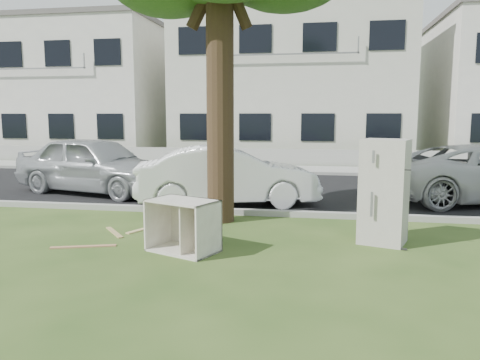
% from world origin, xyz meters
% --- Properties ---
extents(ground, '(120.00, 120.00, 0.00)m').
position_xyz_m(ground, '(0.00, 0.00, 0.00)').
color(ground, '#2C4619').
extents(road, '(120.00, 7.00, 0.01)m').
position_xyz_m(road, '(0.00, 6.00, 0.01)').
color(road, black).
rests_on(road, ground).
extents(kerb_near, '(120.00, 0.18, 0.12)m').
position_xyz_m(kerb_near, '(0.00, 2.45, 0.00)').
color(kerb_near, gray).
rests_on(kerb_near, ground).
extents(kerb_far, '(120.00, 0.18, 0.12)m').
position_xyz_m(kerb_far, '(0.00, 9.55, 0.00)').
color(kerb_far, gray).
rests_on(kerb_far, ground).
extents(sidewalk, '(120.00, 2.80, 0.01)m').
position_xyz_m(sidewalk, '(0.00, 11.00, 0.01)').
color(sidewalk, gray).
rests_on(sidewalk, ground).
extents(low_wall, '(120.00, 0.15, 0.70)m').
position_xyz_m(low_wall, '(0.00, 12.60, 0.35)').
color(low_wall, gray).
rests_on(low_wall, ground).
extents(townhouse_left, '(10.20, 8.16, 7.04)m').
position_xyz_m(townhouse_left, '(-12.00, 17.50, 3.52)').
color(townhouse_left, beige).
rests_on(townhouse_left, ground).
extents(townhouse_center, '(11.22, 8.16, 7.44)m').
position_xyz_m(townhouse_center, '(0.00, 17.50, 3.72)').
color(townhouse_center, '#B7B7A7').
rests_on(townhouse_center, ground).
extents(fridge, '(0.88, 0.85, 1.72)m').
position_xyz_m(fridge, '(2.60, 0.68, 0.86)').
color(fridge, beige).
rests_on(fridge, ground).
extents(cabinet, '(1.22, 1.01, 0.81)m').
position_xyz_m(cabinet, '(-0.53, -0.38, 0.41)').
color(cabinet, white).
rests_on(cabinet, ground).
extents(plank_a, '(1.00, 0.41, 0.02)m').
position_xyz_m(plank_a, '(-2.18, -0.45, 0.01)').
color(plank_a, '#AB7853').
rests_on(plank_a, ground).
extents(plank_b, '(0.62, 0.72, 0.02)m').
position_xyz_m(plank_b, '(-2.09, 0.51, 0.01)').
color(plank_b, tan).
rests_on(plank_b, ground).
extents(plank_c, '(0.43, 0.80, 0.02)m').
position_xyz_m(plank_c, '(-1.65, 0.85, 0.01)').
color(plank_c, tan).
rests_on(plank_c, ground).
extents(car_center, '(4.47, 2.60, 1.39)m').
position_xyz_m(car_center, '(-0.61, 3.45, 0.70)').
color(car_center, white).
rests_on(car_center, ground).
extents(car_left, '(4.93, 3.01, 1.57)m').
position_xyz_m(car_left, '(-4.49, 4.58, 0.78)').
color(car_left, '#9EA1A5').
rests_on(car_left, ground).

